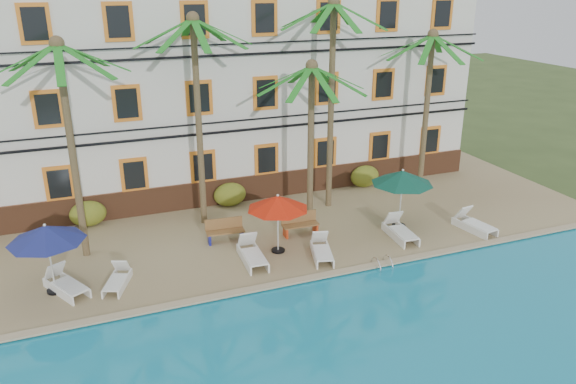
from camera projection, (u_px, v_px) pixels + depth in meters
name	position (u px, v px, depth m)	size (l,w,h in m)	color
ground	(291.00, 275.00, 20.25)	(100.00, 100.00, 0.00)	#384C23
pool_deck	(249.00, 220.00, 24.56)	(30.00, 12.00, 0.25)	tan
pool_coping	(301.00, 280.00, 19.37)	(30.00, 0.35, 0.06)	tan
hotel_building	(215.00, 81.00, 27.03)	(25.40, 6.44, 10.22)	silver
palm_a	(68.00, 121.00, 19.35)	(4.56, 4.56, 8.03)	brown
palm_b	(197.00, 94.00, 22.06)	(4.56, 4.56, 8.63)	brown
palm_c	(311.00, 118.00, 22.74)	(4.56, 4.56, 6.82)	brown
palm_d	(332.00, 79.00, 23.75)	(4.56, 4.56, 9.13)	brown
palm_e	(428.00, 89.00, 25.87)	(4.56, 4.56, 7.69)	brown
shrub_left	(88.00, 214.00, 23.49)	(1.50, 0.90, 1.10)	#1C5217
shrub_mid	(230.00, 194.00, 25.58)	(1.50, 0.90, 1.10)	#1C5217
shrub_right	(365.00, 176.00, 27.94)	(1.50, 0.90, 1.10)	#1C5217
umbrella_blue	(46.00, 234.00, 17.96)	(2.47, 2.47, 2.48)	black
umbrella_red	(278.00, 203.00, 20.76)	(2.34, 2.34, 2.34)	black
umbrella_green	(402.00, 178.00, 22.82)	(2.56, 2.56, 2.56)	black
lounger_a	(66.00, 284.00, 18.59)	(1.50, 2.01, 0.91)	white
lounger_b	(117.00, 279.00, 18.96)	(1.15, 1.73, 0.77)	white
lounger_c	(252.00, 254.00, 20.59)	(0.81, 2.06, 0.96)	white
lounger_d	(322.00, 250.00, 20.93)	(1.14, 1.95, 0.87)	white
lounger_e	(400.00, 230.00, 22.51)	(0.87, 2.05, 0.94)	white
lounger_f	(474.00, 224.00, 23.17)	(0.98, 2.00, 0.91)	white
bench_left	(225.00, 230.00, 22.16)	(1.53, 0.59, 0.93)	olive
bench_right	(300.00, 223.00, 22.76)	(1.51, 0.52, 0.93)	olive
pool_ladder	(382.00, 266.00, 20.36)	(0.54, 0.74, 0.74)	silver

